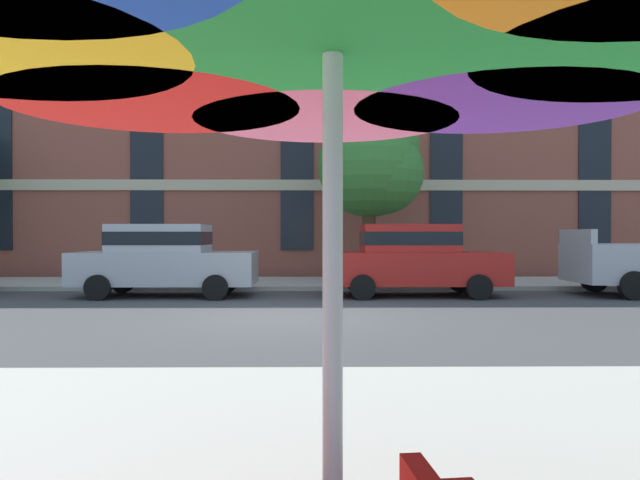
% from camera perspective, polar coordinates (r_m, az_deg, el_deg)
% --- Properties ---
extents(ground_plane, '(120.00, 120.00, 0.00)m').
position_cam_1_polar(ground_plane, '(10.82, -3.64, -7.62)').
color(ground_plane, '#424244').
extents(sidewalk_far, '(56.00, 3.60, 0.12)m').
position_cam_1_polar(sidewalk_far, '(17.57, -2.48, -4.25)').
color(sidewalk_far, '#B2ADA3').
rests_on(sidewalk_far, ground).
extents(apartment_building, '(45.67, 12.08, 12.80)m').
position_cam_1_polar(apartment_building, '(26.15, -1.90, 11.31)').
color(apartment_building, '#934C3D').
rests_on(apartment_building, ground).
extents(sedan_silver, '(4.40, 1.98, 1.78)m').
position_cam_1_polar(sedan_silver, '(14.88, -15.06, -1.71)').
color(sedan_silver, '#A8AAB2').
rests_on(sedan_silver, ground).
extents(sedan_red, '(4.40, 1.98, 1.78)m').
position_cam_1_polar(sedan_red, '(14.62, 9.06, -1.74)').
color(sedan_red, '#B21E19').
rests_on(sedan_red, ground).
extents(street_tree_middle, '(3.14, 3.06, 5.30)m').
position_cam_1_polar(street_tree_middle, '(17.47, 5.43, 7.42)').
color(street_tree_middle, '#4C3823').
rests_on(street_tree_middle, ground).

